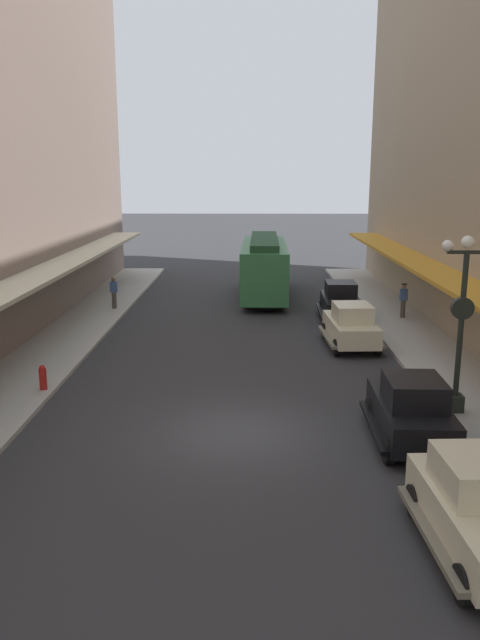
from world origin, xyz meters
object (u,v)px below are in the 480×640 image
Objects in this scene: parked_car_0 at (341,301)px; lamp_post_with_clock at (462,317)px; fire_hydrant at (43,377)px; pedestrian_0 at (114,292)px; parked_car_1 at (351,325)px; parked_car_3 at (411,408)px; pedestrian_1 at (403,300)px; streetcar at (264,265)px.

lamp_post_with_clock is (1.57, -12.56, 2.04)m from parked_car_0.
pedestrian_0 reaches higher than fire_hydrant.
fire_hydrant is at bearing -151.66° from parked_car_1.
parked_car_1 is at bearing 28.34° from fire_hydrant.
pedestrian_0 is (-11.32, 16.25, 0.05)m from parked_car_3.
parked_car_3 is 5.23× the size of fire_hydrant.
pedestrian_1 is (3.23, 14.30, 0.07)m from parked_car_3.
parked_car_3 is 0.44× the size of streetcar.
parked_car_1 is 0.84× the size of lamp_post_with_clock.
pedestrian_1 is (3.02, -0.14, 0.07)m from parked_car_0.
parked_car_0 is 2.57× the size of pedestrian_1.
fire_hydrant is at bearing -114.55° from streetcar.
parked_car_1 is at bearing -93.45° from parked_car_0.
fire_hydrant is (-10.88, -5.86, -0.38)m from parked_car_1.
pedestrian_1 is (6.65, -5.81, -0.89)m from streetcar.
parked_car_3 is 3.30m from lamp_post_with_clock.
parked_car_0 is at bearing 177.40° from pedestrian_1.
streetcar is at bearing 138.84° from pedestrian_1.
parked_car_0 and parked_car_3 have the same top height.
fire_hydrant is at bearing -142.96° from pedestrian_1.
streetcar is (-3.42, 20.11, 0.96)m from parked_car_3.
lamp_post_with_clock reaches higher than pedestrian_0.
parked_car_1 is 5.87m from pedestrian_1.
parked_car_1 is 0.45× the size of streetcar.
pedestrian_0 is at bearing 91.63° from fire_hydrant.
fire_hydrant is at bearing -88.37° from pedestrian_0.
parked_car_3 is at bearing -18.11° from fire_hydrant.
pedestrian_0 is at bearing 171.03° from parked_car_0.
streetcar is at bearing 105.93° from lamp_post_with_clock.
fire_hydrant is at bearing -135.85° from parked_car_0.
parked_car_0 is 15.58m from fire_hydrant.
parked_car_0 reaches higher than pedestrian_0.
parked_car_3 is at bearing -55.14° from pedestrian_0.
pedestrian_0 is (-7.90, -3.85, -0.91)m from streetcar.
lamp_post_with_clock is at bearing -96.62° from pedestrian_1.
parked_car_1 is at bearing 90.54° from parked_car_3.
parked_car_0 is 6.80m from streetcar.
streetcar is 8.87m from pedestrian_1.
pedestrian_0 is (-11.54, 1.82, 0.05)m from parked_car_0.
parked_car_1 is 11.21m from streetcar.
parked_car_0 is 11.68m from pedestrian_0.
streetcar is 5.88× the size of pedestrian_0.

